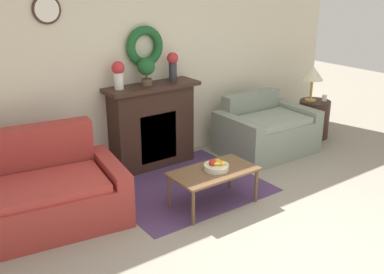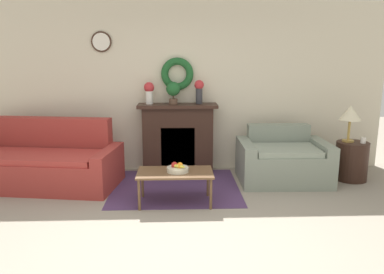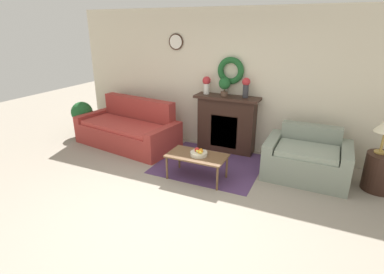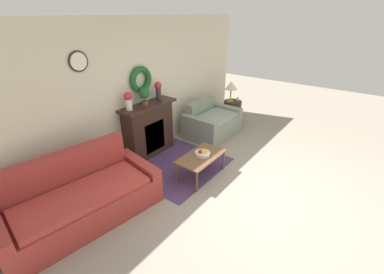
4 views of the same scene
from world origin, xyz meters
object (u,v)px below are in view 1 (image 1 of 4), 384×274
object	(u,v)px
mug	(324,98)
vase_on_mantel_left	(118,73)
couch_left	(14,199)
loveseat_right	(266,131)
vase_on_mantel_right	(173,64)
table_lamp	(313,74)
potted_plant_on_mantel	(146,68)
side_table_by_loveseat	(314,119)
coffee_table	(214,174)
fruit_bowl	(216,166)
fireplace	(152,125)

from	to	relation	value
mug	vase_on_mantel_left	bearing A→B (deg)	169.37
couch_left	loveseat_right	size ratio (longest dim) A/B	1.72
vase_on_mantel_right	couch_left	bearing A→B (deg)	-166.07
table_lamp	potted_plant_on_mantel	world-z (taller)	potted_plant_on_mantel
couch_left	side_table_by_loveseat	xyz separation A→B (m)	(4.58, 0.05, -0.03)
loveseat_right	vase_on_mantel_left	xyz separation A→B (m)	(-2.01, 0.53, 1.00)
couch_left	table_lamp	world-z (taller)	table_lamp
mug	potted_plant_on_mantel	bearing A→B (deg)	168.37
table_lamp	coffee_table	bearing A→B (deg)	-161.27
potted_plant_on_mantel	loveseat_right	bearing A→B (deg)	-17.33
loveseat_right	potted_plant_on_mantel	distance (m)	1.99
vase_on_mantel_right	potted_plant_on_mantel	size ratio (longest dim) A/B	1.07
couch_left	fruit_bowl	bearing A→B (deg)	-13.67
fireplace	mug	bearing A→B (deg)	-12.19
loveseat_right	mug	distance (m)	1.21
fireplace	vase_on_mantel_left	distance (m)	0.87
side_table_by_loveseat	vase_on_mantel_left	distance (m)	3.28
vase_on_mantel_left	vase_on_mantel_right	size ratio (longest dim) A/B	0.92
coffee_table	table_lamp	world-z (taller)	table_lamp
fireplace	potted_plant_on_mantel	distance (m)	0.77
fruit_bowl	vase_on_mantel_left	world-z (taller)	vase_on_mantel_left
side_table_by_loveseat	mug	world-z (taller)	mug
couch_left	mug	size ratio (longest dim) A/B	24.96
fruit_bowl	loveseat_right	bearing A→B (deg)	27.71
loveseat_right	mug	xyz separation A→B (m)	(1.17, -0.07, 0.32)
side_table_by_loveseat	vase_on_mantel_right	world-z (taller)	vase_on_mantel_right
loveseat_right	coffee_table	xyz separation A→B (m)	(-1.61, -0.82, 0.07)
potted_plant_on_mantel	vase_on_mantel_left	bearing A→B (deg)	176.95
fruit_bowl	coffee_table	bearing A→B (deg)	171.68
fireplace	loveseat_right	bearing A→B (deg)	-18.50
potted_plant_on_mantel	table_lamp	bearing A→B (deg)	-9.60
vase_on_mantel_left	vase_on_mantel_right	distance (m)	0.78
side_table_by_loveseat	mug	xyz separation A→B (m)	(0.11, -0.08, 0.34)
couch_left	vase_on_mantel_left	xyz separation A→B (m)	(1.50, 0.57, 0.99)
vase_on_mantel_left	potted_plant_on_mantel	bearing A→B (deg)	-3.05
fireplace	table_lamp	size ratio (longest dim) A/B	2.29
vase_on_mantel_left	fruit_bowl	bearing A→B (deg)	-72.12
loveseat_right	side_table_by_loveseat	size ratio (longest dim) A/B	2.24
table_lamp	vase_on_mantel_right	distance (m)	2.30
side_table_by_loveseat	potted_plant_on_mantel	bearing A→B (deg)	169.63
fruit_bowl	potted_plant_on_mantel	xyz separation A→B (m)	(-0.06, 1.34, 0.86)
vase_on_mantel_left	vase_on_mantel_right	xyz separation A→B (m)	(0.78, 0.00, 0.02)
couch_left	coffee_table	xyz separation A→B (m)	(1.91, -0.78, 0.06)
fireplace	vase_on_mantel_right	xyz separation A→B (m)	(0.34, 0.01, 0.77)
potted_plant_on_mantel	vase_on_mantel_right	bearing A→B (deg)	2.82
loveseat_right	fireplace	bearing A→B (deg)	162.29
table_lamp	vase_on_mantel_right	bearing A→B (deg)	168.20
side_table_by_loveseat	table_lamp	world-z (taller)	table_lamp
couch_left	potted_plant_on_mantel	bearing A→B (deg)	24.65
side_table_by_loveseat	vase_on_mantel_right	distance (m)	2.56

